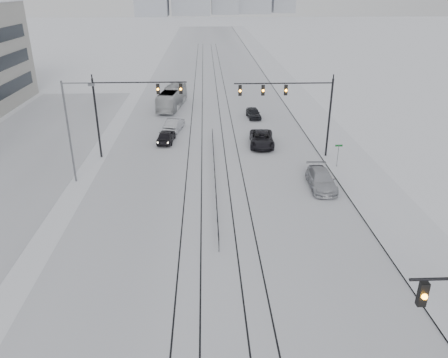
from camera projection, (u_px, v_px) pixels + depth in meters
The scene contains 16 objects.
road at pixel (210, 100), 67.17m from camera, with size 22.00×260.00×0.02m, color silver.
sidewalk_east at pixel (297, 98), 67.67m from camera, with size 5.00×260.00×0.16m, color silver.
curb at pixel (281, 99), 67.58m from camera, with size 0.10×260.00×0.12m, color gray.
parking_strip at pixel (14, 162), 43.56m from camera, with size 14.00×60.00×0.03m, color silver.
tram_rails at pixel (213, 142), 48.91m from camera, with size 5.30×180.00×0.01m.
traffic_mast_ne at pixel (297, 102), 42.33m from camera, with size 9.60×0.37×8.00m.
traffic_mast_nw at pixel (126, 103), 42.66m from camera, with size 9.10×0.37×8.00m.
street_light_west at pixel (71, 125), 37.19m from camera, with size 2.73×0.25×9.00m.
median_fence at pixel (215, 173), 39.58m from camera, with size 0.06×24.00×1.00m.
street_sign at pixel (338, 152), 41.43m from camera, with size 0.70×0.06×2.40m.
sedan_sb_inner at pixel (166, 136), 48.65m from camera, with size 1.71×4.26×1.45m, color black.
sedan_sb_outer at pixel (174, 124), 52.68m from camera, with size 1.59×4.55×1.50m, color #A8AAB0.
sedan_nb_front at pixel (262, 139), 47.64m from camera, with size 2.54×5.51×1.53m, color black.
sedan_nb_right at pixel (321, 180), 37.71m from camera, with size 2.10×5.16×1.50m, color #B4B6BC.
sedan_nb_far at pixel (254, 113), 57.64m from camera, with size 1.59×3.94×1.34m, color black.
box_truck at pixel (172, 98), 62.23m from camera, with size 2.37×10.14×2.82m, color #B4B7B9.
Camera 1 is at (-0.72, -6.37, 16.15)m, focal length 35.00 mm.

